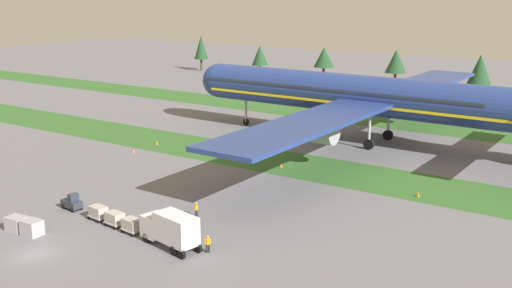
% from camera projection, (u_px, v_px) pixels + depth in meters
% --- Properties ---
extents(ground_plane, '(400.00, 400.00, 0.00)m').
position_uv_depth(ground_plane, '(35.00, 254.00, 58.08)').
color(ground_plane, slate).
extents(grass_strip_near, '(320.00, 11.87, 0.01)m').
position_uv_depth(grass_strip_near, '(266.00, 159.00, 90.86)').
color(grass_strip_near, '#336028').
rests_on(grass_strip_near, ground).
extents(grass_strip_far, '(320.00, 11.87, 0.01)m').
position_uv_depth(grass_strip_far, '(365.00, 119.00, 119.68)').
color(grass_strip_far, '#336028').
rests_on(grass_strip_far, ground).
extents(airliner, '(67.43, 82.53, 22.06)m').
position_uv_depth(airliner, '(368.00, 95.00, 98.91)').
color(airliner, navy).
rests_on(airliner, ground).
extents(baggage_tug, '(2.73, 1.59, 1.97)m').
position_uv_depth(baggage_tug, '(72.00, 203.00, 69.86)').
color(baggage_tug, '#2D333D').
rests_on(baggage_tug, ground).
extents(cargo_dolly_lead, '(2.36, 1.75, 1.55)m').
position_uv_depth(cargo_dolly_lead, '(98.00, 212.00, 66.68)').
color(cargo_dolly_lead, '#A3A3A8').
rests_on(cargo_dolly_lead, ground).
extents(cargo_dolly_second, '(2.36, 1.75, 1.55)m').
position_uv_depth(cargo_dolly_second, '(115.00, 218.00, 64.85)').
color(cargo_dolly_second, '#A3A3A8').
rests_on(cargo_dolly_second, ground).
extents(cargo_dolly_third, '(2.36, 1.75, 1.55)m').
position_uv_depth(cargo_dolly_third, '(132.00, 225.00, 63.03)').
color(cargo_dolly_third, '#A3A3A8').
rests_on(cargo_dolly_third, ground).
extents(catering_truck, '(7.26, 3.57, 3.58)m').
position_uv_depth(catering_truck, '(170.00, 228.00, 59.30)').
color(catering_truck, silver).
rests_on(catering_truck, ground).
extents(ground_crew_marshaller, '(0.40, 0.45, 1.74)m').
position_uv_depth(ground_crew_marshaller, '(208.00, 243.00, 58.29)').
color(ground_crew_marshaller, black).
rests_on(ground_crew_marshaller, ground).
extents(ground_crew_loader, '(0.36, 0.55, 1.74)m').
position_uv_depth(ground_crew_loader, '(196.00, 209.00, 67.47)').
color(ground_crew_loader, black).
rests_on(ground_crew_loader, ground).
extents(uld_container_0, '(2.06, 1.67, 1.60)m').
position_uv_depth(uld_container_0, '(32.00, 228.00, 62.52)').
color(uld_container_0, '#A3A3A8').
rests_on(uld_container_0, ground).
extents(uld_container_1, '(2.13, 1.76, 1.52)m').
position_uv_depth(uld_container_1, '(17.00, 224.00, 63.74)').
color(uld_container_1, '#A3A3A8').
rests_on(uld_container_1, ground).
extents(taxiway_marker_0, '(0.44, 0.44, 0.64)m').
position_uv_depth(taxiway_marker_0, '(157.00, 143.00, 99.44)').
color(taxiway_marker_0, orange).
rests_on(taxiway_marker_0, ground).
extents(taxiway_marker_1, '(0.44, 0.44, 0.63)m').
position_uv_depth(taxiway_marker_1, '(418.00, 194.00, 74.37)').
color(taxiway_marker_1, orange).
rests_on(taxiway_marker_1, ground).
extents(taxiway_marker_2, '(0.44, 0.44, 0.55)m').
position_uv_depth(taxiway_marker_2, '(281.00, 165.00, 86.81)').
color(taxiway_marker_2, orange).
rests_on(taxiway_marker_2, ground).
extents(taxiway_marker_3, '(0.44, 0.44, 0.51)m').
position_uv_depth(taxiway_marker_3, '(133.00, 150.00, 94.92)').
color(taxiway_marker_3, orange).
rests_on(taxiway_marker_3, ground).
extents(distant_tree_line, '(150.98, 9.99, 11.64)m').
position_uv_depth(distant_tree_line, '(439.00, 65.00, 149.51)').
color(distant_tree_line, '#4C3823').
rests_on(distant_tree_line, ground).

